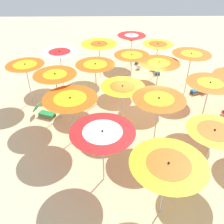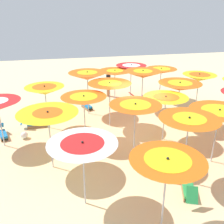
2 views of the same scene
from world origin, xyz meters
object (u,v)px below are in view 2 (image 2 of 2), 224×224
Objects in this scene: beach_umbrella_9 at (199,78)px; lounger_4 at (3,133)px; beach_umbrella_8 at (180,87)px; beach_umbrella_14 at (161,71)px; beach_umbrella_17 at (87,76)px; lounger_2 at (86,105)px; lounger_0 at (189,191)px; beach_umbrella_1 at (189,123)px; beach_umbrella_0 at (167,166)px; beach_ball at (24,135)px; beach_umbrella_18 at (115,73)px; lounger_3 at (35,123)px; beach_umbrella_5 at (83,147)px; beach_umbrella_13 at (143,74)px; beach_umbrella_16 at (45,90)px; beach_umbrella_11 at (84,101)px; beach_umbrella_12 at (110,86)px; beach_umbrella_6 at (135,110)px; beach_umbrella_2 at (219,114)px; beach_umbrella_7 at (166,100)px; lounger_1 at (125,98)px; beach_umbrella_10 at (48,118)px; beach_umbrella_19 at (131,68)px; beachgoer_0 at (108,84)px.

beach_umbrella_9 is 1.84× the size of lounger_4.
beach_umbrella_8 is 4.04m from beach_umbrella_14.
lounger_2 is (0.04, -0.89, -2.05)m from beach_umbrella_17.
beach_umbrella_1 is at bearing 9.72° from lounger_0.
beach_ball is at bearing -56.16° from beach_umbrella_0.
beach_umbrella_18 is 5.97m from lounger_3.
beach_umbrella_1 is 3.58m from beach_umbrella_5.
beach_umbrella_13 is (1.12, -2.43, 0.09)m from beach_umbrella_8.
beach_umbrella_8 is 6.73m from beach_umbrella_16.
beach_umbrella_11 is 4.93m from beach_umbrella_13.
lounger_4 is at bearing 70.05° from lounger_0.
beach_umbrella_11 is 0.93× the size of beach_umbrella_12.
beach_umbrella_6 reaches higher than lounger_0.
beach_umbrella_2 is 2.50m from beach_umbrella_7.
beach_umbrella_8 is 0.98× the size of beach_umbrella_12.
beach_umbrella_11 is at bearing 46.97° from lounger_1.
beach_umbrella_1 reaches higher than lounger_1.
lounger_0 is (0.94, 7.74, -1.98)m from beach_umbrella_13.
beach_umbrella_9 is 8.18m from lounger_0.
lounger_3 is (0.88, -3.87, -1.90)m from beach_umbrella_10.
beach_umbrella_9 is 8.65m from beach_umbrella_16.
beach_umbrella_12 is 1.92× the size of lounger_4.
lounger_4 is (3.86, -1.21, -1.79)m from beach_umbrella_11.
beach_umbrella_19 is at bearing -123.76° from beach_umbrella_11.
beach_umbrella_17 is (-2.10, -5.09, 0.15)m from beach_umbrella_10.
beach_umbrella_6 reaches higher than lounger_3.
beach_umbrella_17 is (6.33, -0.95, 0.21)m from beach_umbrella_9.
beach_umbrella_2 is (-1.74, -0.89, -0.20)m from beach_umbrella_1.
lounger_1 is at bearing 18.51° from lounger_0.
beach_umbrella_19 is at bearing -102.03° from beach_umbrella_0.
beachgoer_0 is at bearing -79.57° from beach_umbrella_7.
beach_umbrella_6 is 3.46m from lounger_0.
beach_umbrella_8 is 7.67m from lounger_3.
beach_umbrella_2 is at bearing 99.12° from beach_umbrella_13.
beach_umbrella_0 is 11.08m from beach_umbrella_14.
lounger_0 is 1.00× the size of lounger_2.
beach_umbrella_13 reaches higher than beach_umbrella_7.
lounger_0 is at bearing 125.61° from beach_umbrella_16.
beach_umbrella_9 is at bearing 1.39° from lounger_3.
beach_umbrella_12 is at bearing -42.85° from beach_umbrella_7.
beach_umbrella_1 is 1.18× the size of beach_umbrella_18.
lounger_1 is 7.99m from lounger_4.
beach_umbrella_18 reaches higher than beachgoer_0.
beach_umbrella_10 is 1.90× the size of lounger_4.
beach_umbrella_18 is at bearing -86.79° from beach_umbrella_1.
beach_umbrella_5 is 10.61m from beachgoer_0.
beach_umbrella_13 is (-2.33, -8.73, 0.13)m from beach_umbrella_0.
beachgoer_0 is (1.45, -2.86, -1.27)m from beach_umbrella_13.
beach_umbrella_9 is at bearing -9.64° from lounger_0.
beach_umbrella_9 is at bearing 129.72° from beach_umbrella_19.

